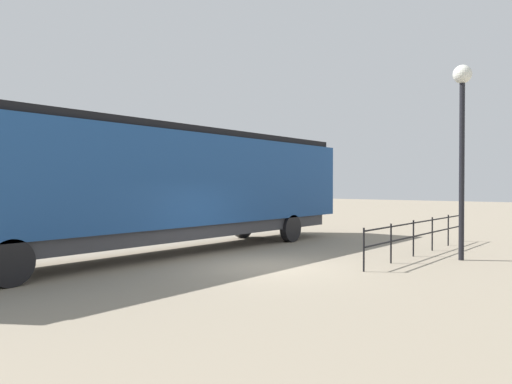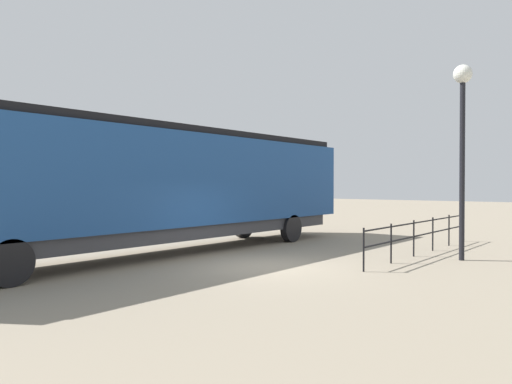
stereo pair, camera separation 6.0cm
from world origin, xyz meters
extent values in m
plane|color=gray|center=(0.00, 0.00, 0.00)|extent=(120.00, 120.00, 0.00)
cube|color=navy|center=(-4.07, -0.20, 2.49)|extent=(2.83, 17.56, 2.98)
cube|color=black|center=(-4.07, 7.18, 2.04)|extent=(2.72, 2.80, 2.09)
cube|color=black|center=(-4.07, -0.20, 4.10)|extent=(2.55, 16.85, 0.24)
cube|color=#38383D|center=(-4.07, -0.20, 0.78)|extent=(2.55, 16.15, 0.45)
cylinder|color=black|center=(-5.34, 5.42, 0.55)|extent=(0.30, 1.10, 1.10)
cylinder|color=black|center=(-2.81, 5.42, 0.55)|extent=(0.30, 1.10, 1.10)
cylinder|color=black|center=(-2.81, -5.82, 0.55)|extent=(0.30, 1.10, 1.10)
cylinder|color=black|center=(4.03, 4.71, 2.77)|extent=(0.16, 0.16, 5.53)
sphere|color=silver|center=(4.03, 4.71, 5.70)|extent=(0.56, 0.56, 0.56)
cube|color=black|center=(2.59, 5.45, 1.08)|extent=(0.04, 8.89, 0.04)
cube|color=black|center=(2.59, 5.45, 0.65)|extent=(0.04, 8.89, 0.04)
cylinder|color=black|center=(2.59, 1.00, 0.59)|extent=(0.05, 0.05, 1.17)
cylinder|color=black|center=(2.59, 2.78, 0.59)|extent=(0.05, 0.05, 1.17)
cylinder|color=black|center=(2.59, 4.56, 0.59)|extent=(0.05, 0.05, 1.17)
cylinder|color=black|center=(2.59, 6.33, 0.59)|extent=(0.05, 0.05, 1.17)
cylinder|color=black|center=(2.59, 8.11, 0.59)|extent=(0.05, 0.05, 1.17)
cylinder|color=black|center=(2.59, 9.89, 0.59)|extent=(0.05, 0.05, 1.17)
camera|label=1|loc=(8.49, -11.03, 2.33)|focal=34.58mm
camera|label=2|loc=(8.54, -11.00, 2.33)|focal=34.58mm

